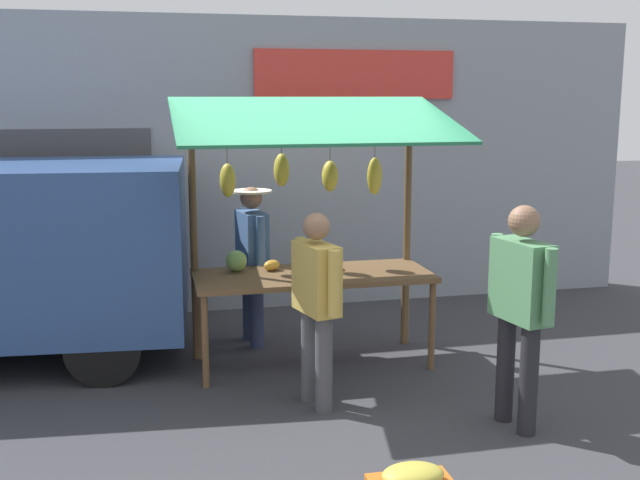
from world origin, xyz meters
TOP-DOWN VIEW (x-y plane):
  - ground_plane at (0.00, 0.00)m, footprint 40.00×40.00m
  - street_backdrop at (0.04, -2.20)m, footprint 9.00×0.30m
  - market_stall at (0.02, -0.03)m, footprint 2.50×1.46m
  - vendor_with_sunhat at (0.46, -0.75)m, footprint 0.42×0.69m
  - shopper_with_ponytail at (0.19, 0.99)m, footprint 0.33×0.67m
  - shopper_with_shopping_bag at (-1.20, 1.75)m, footprint 0.31×0.71m

SIDE VIEW (x-z plane):
  - ground_plane at x=0.00m, z-range 0.00..0.00m
  - shopper_with_ponytail at x=0.19m, z-range 0.12..1.72m
  - vendor_with_sunhat at x=0.46m, z-range 0.14..1.76m
  - shopper_with_shopping_bag at x=-1.20m, z-range 0.15..1.87m
  - market_stall at x=0.02m, z-range 0.29..2.78m
  - street_backdrop at x=0.04m, z-range 0.00..3.40m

